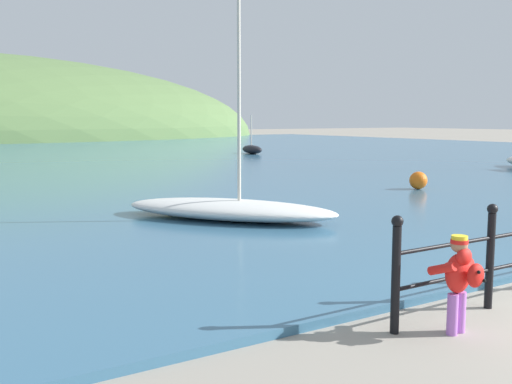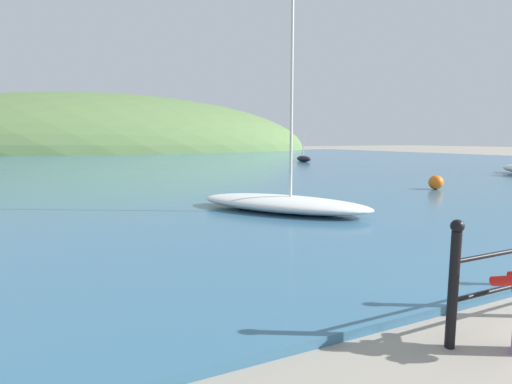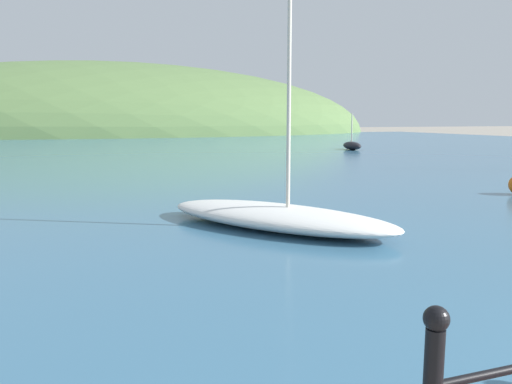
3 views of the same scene
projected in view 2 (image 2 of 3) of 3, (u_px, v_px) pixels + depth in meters
water at (146, 163)px, 32.14m from camera, size 80.00×60.00×0.10m
far_hillside at (105, 151)px, 65.10m from camera, size 71.68×39.42×18.34m
boat_white_sailboat at (304, 159)px, 32.66m from camera, size 1.08×2.28×2.26m
boat_red_dinghy at (282, 203)px, 10.13m from camera, size 3.99×4.65×5.46m
mooring_buoy at (436, 182)px, 14.59m from camera, size 0.52×0.52×0.52m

